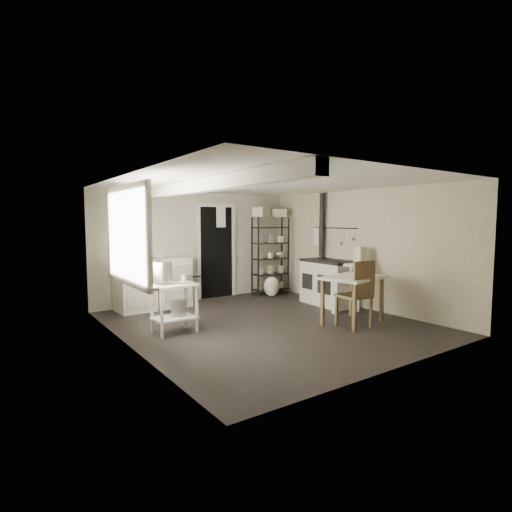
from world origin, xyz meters
TOP-DOWN VIEW (x-y plane):
  - floor at (0.00, 0.00)m, footprint 5.00×5.00m
  - ceiling at (0.00, 0.00)m, footprint 5.00×5.00m
  - wall_back at (0.00, 2.50)m, footprint 4.50×0.02m
  - wall_front at (0.00, -2.50)m, footprint 4.50×0.02m
  - wall_left at (-2.25, 0.00)m, footprint 0.02×5.00m
  - wall_right at (2.25, 0.00)m, footprint 0.02×5.00m
  - window at (-2.22, 0.20)m, footprint 0.12×1.76m
  - doorway at (0.45, 2.47)m, footprint 0.96×0.10m
  - ceiling_beam at (-1.20, 0.00)m, footprint 0.18×5.00m
  - wallpaper_panel at (2.24, 0.00)m, footprint 0.01×5.00m
  - utensil_rail at (2.19, 0.60)m, footprint 0.06×1.20m
  - prep_table at (-1.48, 0.33)m, footprint 0.67×0.48m
  - stockpot at (-1.64, 0.40)m, footprint 0.28×0.28m
  - saucepan at (-1.33, 0.23)m, footprint 0.23×0.23m
  - bucket at (-1.39, 0.38)m, footprint 0.31×0.31m
  - base_cabinets at (-1.12, 2.18)m, footprint 1.50×0.70m
  - mixing_bowl at (-1.01, 2.13)m, footprint 0.36×0.36m
  - counter_cup at (-1.45, 2.02)m, footprint 0.15×0.15m
  - shelf_rack at (1.66, 2.09)m, footprint 0.87×0.41m
  - shelf_jar at (1.33, 2.07)m, footprint 0.11×0.11m
  - storage_box_a at (1.43, 2.14)m, footprint 0.40×0.38m
  - storage_box_b at (1.90, 2.08)m, footprint 0.37×0.36m
  - stove at (1.92, 0.46)m, footprint 0.71×1.19m
  - stovepipe at (2.13, 0.91)m, footprint 0.11×0.11m
  - side_ledge at (1.92, -0.29)m, footprint 0.64×0.43m
  - oats_box at (1.93, -0.30)m, footprint 0.17×0.23m
  - work_table at (1.16, -0.82)m, footprint 1.16×0.92m
  - table_cup at (1.35, -0.88)m, footprint 0.14×0.14m
  - chair at (1.02, -0.97)m, footprint 0.47×0.49m
  - flour_sack at (1.51, 1.86)m, footprint 0.46×0.43m
  - floor_crock at (1.46, -0.16)m, footprint 0.14×0.14m

SIDE VIEW (x-z plane):
  - floor at x=0.00m, z-range 0.00..0.00m
  - floor_crock at x=1.46m, z-range -0.01..0.16m
  - flour_sack at x=1.51m, z-range 0.02..0.46m
  - work_table at x=1.16m, z-range -0.01..0.77m
  - bucket at x=-1.39m, z-range 0.26..0.51m
  - prep_table at x=-1.48m, z-range 0.03..0.77m
  - side_ledge at x=1.92m, z-range -0.02..0.88m
  - stove at x=1.92m, z-range -0.01..0.89m
  - base_cabinets at x=-1.12m, z-range -0.03..0.95m
  - chair at x=1.02m, z-range -0.05..1.02m
  - table_cup at x=1.35m, z-range 0.76..0.86m
  - saucepan at x=-1.33m, z-range 0.80..0.90m
  - stockpot at x=-1.64m, z-range 0.79..1.09m
  - shelf_rack at x=1.66m, z-range 0.06..1.84m
  - mixing_bowl at x=-1.01m, z-range 0.92..0.99m
  - counter_cup at x=-1.45m, z-range 0.92..1.01m
  - doorway at x=0.45m, z-range -0.04..2.04m
  - oats_box at x=1.93m, z-range 0.85..1.17m
  - wall_back at x=0.00m, z-range 0.00..2.30m
  - wall_front at x=0.00m, z-range 0.00..2.30m
  - wall_left at x=-2.25m, z-range 0.00..2.30m
  - wall_right at x=2.25m, z-range 0.00..2.30m
  - wallpaper_panel at x=2.24m, z-range 0.00..2.30m
  - shelf_jar at x=1.33m, z-range 1.27..1.47m
  - window at x=-2.22m, z-range 0.86..2.14m
  - utensil_rail at x=2.19m, z-range 1.33..1.77m
  - stovepipe at x=2.13m, z-range 0.90..2.28m
  - storage_box_b at x=1.90m, z-range 1.90..2.08m
  - storage_box_a at x=1.43m, z-range 1.90..2.12m
  - ceiling_beam at x=-1.20m, z-range 2.11..2.29m
  - ceiling at x=0.00m, z-range 2.30..2.30m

